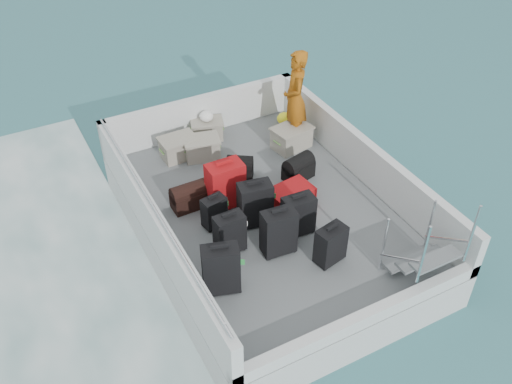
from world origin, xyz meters
TOP-DOWN VIEW (x-y plane):
  - ground at (0.00, 0.00)m, footprint 160.00×160.00m
  - ferry_hull at (0.00, 0.00)m, footprint 3.60×5.00m
  - deck at (0.00, 0.00)m, footprint 3.30×4.70m
  - deck_fittings at (0.35, -0.32)m, footprint 3.60×5.00m
  - suitcase_0 at (-1.28, -1.13)m, footprint 0.52×0.39m
  - suitcase_1 at (-0.88, -0.54)m, footprint 0.41×0.24m
  - suitcase_2 at (-0.85, 0.02)m, footprint 0.37×0.26m
  - suitcase_3 at (-0.30, -0.86)m, footprint 0.48×0.31m
  - suitcase_4 at (-0.30, -0.19)m, footprint 0.52×0.36m
  - suitcase_5 at (-0.50, 0.38)m, footprint 0.54×0.33m
  - suitcase_6 at (0.22, -1.34)m, footprint 0.45×0.32m
  - suitcase_7 at (0.13, -0.66)m, footprint 0.46×0.28m
  - suitcase_8 at (0.39, -0.04)m, footprint 0.72×0.52m
  - duffel_0 at (-0.99, 0.59)m, footprint 0.57×0.31m
  - duffel_1 at (-0.02, 0.87)m, footprint 0.50×0.47m
  - duffel_2 at (0.81, 0.44)m, footprint 0.53×0.40m
  - crate_0 at (-0.66, 1.88)m, footprint 0.58×0.41m
  - crate_1 at (-0.31, 1.69)m, footprint 0.63×0.51m
  - crate_2 at (0.01, 2.20)m, footprint 0.61×0.51m
  - crate_3 at (1.16, 1.24)m, footprint 0.67×0.52m
  - yellow_bag at (1.44, 1.96)m, footprint 0.28×0.26m
  - white_bag at (0.01, 2.20)m, footprint 0.24×0.24m
  - passenger at (1.30, 1.41)m, footprint 0.60×0.72m

SIDE VIEW (x-z plane):
  - ground at x=0.00m, z-range 0.00..0.00m
  - ferry_hull at x=0.00m, z-range 0.00..0.60m
  - deck at x=0.00m, z-range 0.60..0.62m
  - yellow_bag at x=1.44m, z-range 0.62..0.84m
  - suitcase_8 at x=0.39m, z-range 0.62..0.88m
  - crate_2 at x=0.01m, z-range 0.62..0.93m
  - duffel_0 at x=-0.99m, z-range 0.62..0.94m
  - duffel_1 at x=-0.02m, z-range 0.62..0.94m
  - duffel_2 at x=0.81m, z-range 0.62..0.94m
  - crate_1 at x=-0.31m, z-range 0.62..0.96m
  - crate_0 at x=-0.66m, z-range 0.62..0.96m
  - crate_3 at x=1.16m, z-range 0.62..0.99m
  - suitcase_2 at x=-0.85m, z-range 0.62..1.12m
  - suitcase_6 at x=0.22m, z-range 0.62..1.19m
  - suitcase_1 at x=-0.88m, z-range 0.62..1.24m
  - suitcase_7 at x=0.13m, z-range 0.62..1.25m
  - suitcase_3 at x=-0.30m, z-range 0.62..1.32m
  - suitcase_4 at x=-0.30m, z-range 0.62..1.32m
  - suitcase_0 at x=-1.28m, z-range 0.62..1.34m
  - suitcase_5 at x=-0.50m, z-range 0.62..1.36m
  - deck_fittings at x=0.35m, z-range 0.54..1.44m
  - white_bag at x=0.01m, z-range 0.93..1.11m
  - passenger at x=1.30m, z-range 0.62..2.30m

